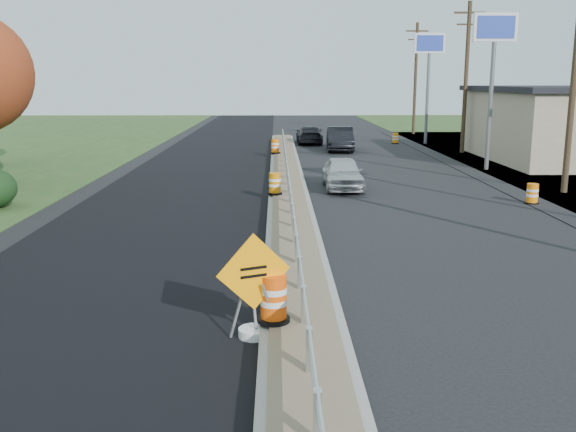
{
  "coord_description": "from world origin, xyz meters",
  "views": [
    {
      "loc": [
        -0.49,
        -17.13,
        4.59
      ],
      "look_at": [
        -0.19,
        -0.64,
        1.1
      ],
      "focal_mm": 40.0,
      "sensor_mm": 36.0,
      "label": 1
    }
  ],
  "objects_px": {
    "barrel_median_mid": "(275,184)",
    "car_dark_mid": "(340,139)",
    "caution_sign": "(254,311)",
    "barrel_shoulder_near": "(532,194)",
    "barrel_median_far": "(275,147)",
    "car_dark_far": "(309,135)",
    "barrel_median_near": "(274,299)",
    "barrel_shoulder_far": "(395,139)",
    "car_silver": "(343,173)"
  },
  "relations": [
    {
      "from": "barrel_median_near",
      "to": "barrel_shoulder_far",
      "type": "distance_m",
      "value": 37.38
    },
    {
      "from": "barrel_median_far",
      "to": "barrel_median_mid",
      "type": "bearing_deg",
      "value": -90.0
    },
    {
      "from": "barrel_median_far",
      "to": "barrel_shoulder_far",
      "type": "xyz_separation_m",
      "value": [
        8.9,
        8.43,
        -0.27
      ]
    },
    {
      "from": "car_dark_far",
      "to": "caution_sign",
      "type": "bearing_deg",
      "value": 85.45
    },
    {
      "from": "car_silver",
      "to": "barrel_median_mid",
      "type": "bearing_deg",
      "value": -137.45
    },
    {
      "from": "barrel_median_far",
      "to": "barrel_shoulder_near",
      "type": "bearing_deg",
      "value": -57.57
    },
    {
      "from": "caution_sign",
      "to": "barrel_median_far",
      "type": "bearing_deg",
      "value": 65.42
    },
    {
      "from": "barrel_median_mid",
      "to": "barrel_shoulder_far",
      "type": "distance_m",
      "value": 24.47
    },
    {
      "from": "caution_sign",
      "to": "car_dark_far",
      "type": "bearing_deg",
      "value": 61.67
    },
    {
      "from": "barrel_median_near",
      "to": "barrel_shoulder_far",
      "type": "bearing_deg",
      "value": 76.23
    },
    {
      "from": "barrel_median_far",
      "to": "car_dark_mid",
      "type": "relative_size",
      "value": 0.18
    },
    {
      "from": "barrel_shoulder_near",
      "to": "barrel_median_mid",
      "type": "bearing_deg",
      "value": 174.23
    },
    {
      "from": "car_dark_far",
      "to": "car_dark_mid",
      "type": "bearing_deg",
      "value": 109.98
    },
    {
      "from": "caution_sign",
      "to": "barrel_median_near",
      "type": "bearing_deg",
      "value": 3.76
    },
    {
      "from": "barrel_median_near",
      "to": "barrel_shoulder_near",
      "type": "bearing_deg",
      "value": 52.11
    },
    {
      "from": "barrel_shoulder_near",
      "to": "barrel_median_far",
      "type": "bearing_deg",
      "value": 122.43
    },
    {
      "from": "car_dark_far",
      "to": "barrel_median_far",
      "type": "bearing_deg",
      "value": 73.48
    },
    {
      "from": "barrel_shoulder_near",
      "to": "car_silver",
      "type": "bearing_deg",
      "value": 151.98
    },
    {
      "from": "car_dark_mid",
      "to": "barrel_shoulder_far",
      "type": "bearing_deg",
      "value": 48.94
    },
    {
      "from": "barrel_shoulder_far",
      "to": "car_dark_mid",
      "type": "bearing_deg",
      "value": -133.58
    },
    {
      "from": "barrel_median_far",
      "to": "car_dark_mid",
      "type": "xyz_separation_m",
      "value": [
        4.29,
        3.6,
        0.14
      ]
    },
    {
      "from": "barrel_shoulder_far",
      "to": "car_silver",
      "type": "bearing_deg",
      "value": -106.52
    },
    {
      "from": "barrel_shoulder_near",
      "to": "car_silver",
      "type": "xyz_separation_m",
      "value": [
        -6.83,
        3.63,
        0.31
      ]
    },
    {
      "from": "car_dark_far",
      "to": "barrel_shoulder_far",
      "type": "bearing_deg",
      "value": 179.36
    },
    {
      "from": "barrel_median_near",
      "to": "car_dark_far",
      "type": "relative_size",
      "value": 0.2
    },
    {
      "from": "barrel_shoulder_far",
      "to": "car_dark_mid",
      "type": "relative_size",
      "value": 0.16
    },
    {
      "from": "barrel_shoulder_far",
      "to": "caution_sign",
      "type": "bearing_deg",
      "value": -104.22
    },
    {
      "from": "barrel_median_far",
      "to": "car_dark_mid",
      "type": "height_order",
      "value": "car_dark_mid"
    },
    {
      "from": "car_dark_mid",
      "to": "car_silver",
      "type": "bearing_deg",
      "value": -92.6
    },
    {
      "from": "barrel_median_mid",
      "to": "car_dark_far",
      "type": "distance_m",
      "value": 22.99
    },
    {
      "from": "car_dark_far",
      "to": "car_silver",
      "type": "bearing_deg",
      "value": 91.1
    },
    {
      "from": "barrel_median_near",
      "to": "barrel_median_mid",
      "type": "distance_m",
      "value": 13.52
    },
    {
      "from": "car_silver",
      "to": "car_dark_mid",
      "type": "bearing_deg",
      "value": 85.22
    },
    {
      "from": "barrel_median_far",
      "to": "car_silver",
      "type": "height_order",
      "value": "car_silver"
    },
    {
      "from": "caution_sign",
      "to": "barrel_median_far",
      "type": "distance_m",
      "value": 28.06
    },
    {
      "from": "barrel_median_near",
      "to": "barrel_shoulder_far",
      "type": "height_order",
      "value": "barrel_median_near"
    },
    {
      "from": "caution_sign",
      "to": "car_dark_mid",
      "type": "height_order",
      "value": "caution_sign"
    },
    {
      "from": "barrel_median_mid",
      "to": "barrel_median_far",
      "type": "relative_size",
      "value": 0.97
    },
    {
      "from": "barrel_median_mid",
      "to": "car_dark_mid",
      "type": "distance_m",
      "value": 18.46
    },
    {
      "from": "caution_sign",
      "to": "barrel_shoulder_far",
      "type": "relative_size",
      "value": 2.48
    },
    {
      "from": "barrel_median_mid",
      "to": "car_dark_mid",
      "type": "relative_size",
      "value": 0.18
    },
    {
      "from": "car_dark_far",
      "to": "barrel_median_mid",
      "type": "bearing_deg",
      "value": 83.66
    },
    {
      "from": "barrel_median_near",
      "to": "barrel_median_far",
      "type": "height_order",
      "value": "barrel_median_near"
    },
    {
      "from": "car_silver",
      "to": "car_dark_mid",
      "type": "height_order",
      "value": "car_dark_mid"
    },
    {
      "from": "barrel_median_mid",
      "to": "barrel_median_far",
      "type": "xyz_separation_m",
      "value": [
        0.0,
        14.36,
        0.01
      ]
    },
    {
      "from": "barrel_median_mid",
      "to": "barrel_shoulder_far",
      "type": "height_order",
      "value": "barrel_median_mid"
    },
    {
      "from": "barrel_median_near",
      "to": "car_silver",
      "type": "relative_size",
      "value": 0.22
    },
    {
      "from": "barrel_shoulder_far",
      "to": "car_dark_mid",
      "type": "distance_m",
      "value": 6.69
    },
    {
      "from": "barrel_median_near",
      "to": "barrel_median_mid",
      "type": "relative_size",
      "value": 1.06
    },
    {
      "from": "barrel_median_far",
      "to": "car_dark_far",
      "type": "relative_size",
      "value": 0.19
    }
  ]
}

